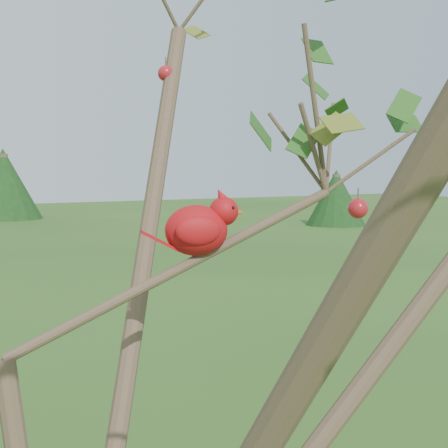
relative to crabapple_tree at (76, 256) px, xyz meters
name	(u,v)px	position (x,y,z in m)	size (l,w,h in m)	color
crabapple_tree	(76,256)	(0.00, 0.00, 0.00)	(2.35, 2.05, 2.95)	#4A3927
cardinal	(200,228)	(0.26, 0.10, 0.02)	(0.18, 0.11, 0.13)	#AC0E15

